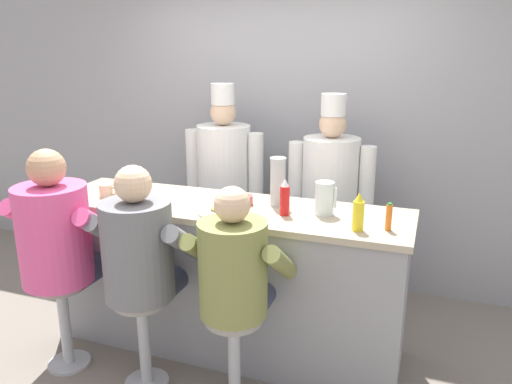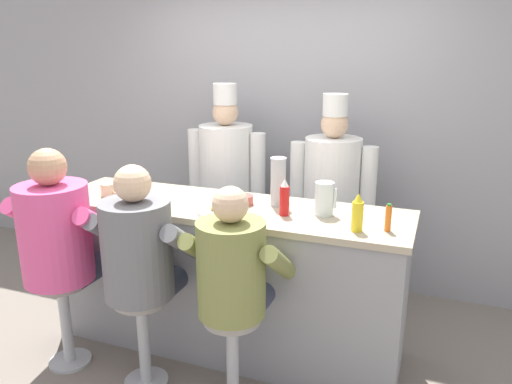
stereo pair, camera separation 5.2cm
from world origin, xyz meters
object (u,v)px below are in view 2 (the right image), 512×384
at_px(cereal_bowl, 243,200).
at_px(cook_in_whites_far, 331,195).
at_px(breakfast_plate, 219,211).
at_px(cup_stack_steel, 278,182).
at_px(diner_seated_pink, 60,237).
at_px(mustard_bottle_yellow, 358,214).
at_px(hot_sauce_bottle_orange, 388,218).
at_px(water_pitcher_clear, 324,199).
at_px(diner_seated_olive, 234,274).
at_px(cook_in_whites_near, 226,179).
at_px(ketchup_bottle_red, 284,198).
at_px(coffee_mug_tan, 108,190).
at_px(diner_seated_grey, 141,254).

bearing_deg(cereal_bowl, cook_in_whites_far, 59.64).
height_order(breakfast_plate, cup_stack_steel, cup_stack_steel).
xyz_separation_m(breakfast_plate, cup_stack_steel, (0.29, 0.28, 0.14)).
xyz_separation_m(cereal_bowl, diner_seated_pink, (-0.99, -0.60, -0.18)).
relative_size(mustard_bottle_yellow, diner_seated_pink, 0.15).
distance_m(hot_sauce_bottle_orange, cereal_bowl, 0.96).
relative_size(cereal_bowl, cook_in_whites_far, 0.08).
height_order(water_pitcher_clear, cereal_bowl, water_pitcher_clear).
relative_size(cup_stack_steel, diner_seated_pink, 0.22).
relative_size(cup_stack_steel, diner_seated_olive, 0.24).
relative_size(cup_stack_steel, cook_in_whites_near, 0.18).
relative_size(ketchup_bottle_red, breakfast_plate, 0.83).
height_order(breakfast_plate, diner_seated_olive, diner_seated_olive).
height_order(ketchup_bottle_red, cup_stack_steel, cup_stack_steel).
bearing_deg(coffee_mug_tan, breakfast_plate, -4.33).
height_order(hot_sauce_bottle_orange, diner_seated_olive, diner_seated_olive).
xyz_separation_m(mustard_bottle_yellow, coffee_mug_tan, (-1.72, 0.08, -0.06)).
distance_m(hot_sauce_bottle_orange, coffee_mug_tan, 1.88).
xyz_separation_m(mustard_bottle_yellow, diner_seated_pink, (-1.77, -0.36, -0.25)).
distance_m(water_pitcher_clear, breakfast_plate, 0.65).
distance_m(mustard_bottle_yellow, cup_stack_steel, 0.64).
xyz_separation_m(coffee_mug_tan, diner_seated_pink, (-0.04, -0.45, -0.19)).
relative_size(hot_sauce_bottle_orange, breakfast_plate, 0.58).
relative_size(cereal_bowl, cook_in_whites_near, 0.08).
xyz_separation_m(cereal_bowl, diner_seated_grey, (-0.40, -0.60, -0.20)).
bearing_deg(cook_in_whites_near, breakfast_plate, -68.12).
relative_size(mustard_bottle_yellow, cook_in_whites_near, 0.13).
relative_size(cereal_bowl, diner_seated_grey, 0.09).
xyz_separation_m(mustard_bottle_yellow, cook_in_whites_near, (-1.25, 1.01, -0.17)).
height_order(coffee_mug_tan, diner_seated_grey, diner_seated_grey).
distance_m(diner_seated_grey, cook_in_whites_near, 1.38).
distance_m(breakfast_plate, diner_seated_grey, 0.54).
xyz_separation_m(breakfast_plate, diner_seated_olive, (0.26, -0.39, -0.21)).
relative_size(breakfast_plate, cook_in_whites_near, 0.16).
xyz_separation_m(mustard_bottle_yellow, diner_seated_olive, (-0.59, -0.37, -0.30)).
distance_m(mustard_bottle_yellow, diner_seated_pink, 1.82).
height_order(breakfast_plate, cereal_bowl, cereal_bowl).
bearing_deg(cereal_bowl, hot_sauce_bottle_orange, -10.43).
distance_m(coffee_mug_tan, cup_stack_steel, 1.19).
xyz_separation_m(ketchup_bottle_red, cup_stack_steel, (-0.10, 0.18, 0.05)).
relative_size(cup_stack_steel, diner_seated_grey, 0.23).
height_order(mustard_bottle_yellow, breakfast_plate, mustard_bottle_yellow).
distance_m(water_pitcher_clear, cook_in_whites_far, 0.79).
bearing_deg(diner_seated_pink, coffee_mug_tan, 84.65).
relative_size(breakfast_plate, cereal_bowl, 2.09).
distance_m(ketchup_bottle_red, diner_seated_olive, 0.59).
height_order(mustard_bottle_yellow, diner_seated_pink, diner_seated_pink).
bearing_deg(cook_in_whites_near, water_pitcher_clear, -38.30).
relative_size(breakfast_plate, coffee_mug_tan, 1.98).
xyz_separation_m(cup_stack_steel, diner_seated_grey, (-0.62, -0.66, -0.33)).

